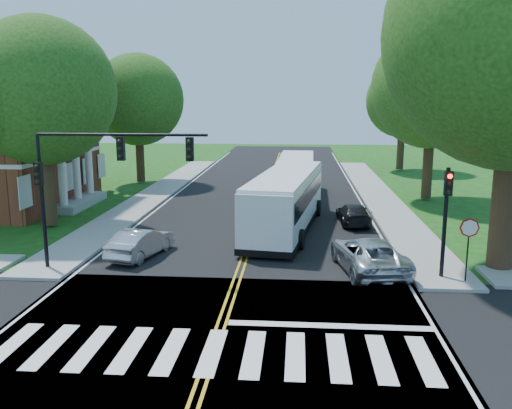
# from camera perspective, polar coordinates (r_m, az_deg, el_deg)

# --- Properties ---
(ground) EXTENTS (140.00, 140.00, 0.00)m
(ground) POSITION_cam_1_polar(r_m,az_deg,el_deg) (16.67, -4.37, -14.49)
(ground) COLOR #1B3F0F
(ground) RESTS_ON ground
(road) EXTENTS (14.00, 96.00, 0.01)m
(road) POSITION_cam_1_polar(r_m,az_deg,el_deg) (33.70, 0.33, -1.13)
(road) COLOR black
(road) RESTS_ON ground
(cross_road) EXTENTS (60.00, 12.00, 0.01)m
(cross_road) POSITION_cam_1_polar(r_m,az_deg,el_deg) (16.67, -4.37, -14.47)
(cross_road) COLOR black
(cross_road) RESTS_ON ground
(center_line) EXTENTS (0.36, 70.00, 0.01)m
(center_line) POSITION_cam_1_polar(r_m,az_deg,el_deg) (37.61, 0.77, 0.18)
(center_line) COLOR gold
(center_line) RESTS_ON road
(edge_line_w) EXTENTS (0.12, 70.00, 0.01)m
(edge_line_w) POSITION_cam_1_polar(r_m,az_deg,el_deg) (38.64, -9.34, 0.33)
(edge_line_w) COLOR silver
(edge_line_w) RESTS_ON road
(edge_line_e) EXTENTS (0.12, 70.00, 0.01)m
(edge_line_e) POSITION_cam_1_polar(r_m,az_deg,el_deg) (37.78, 11.12, 0.02)
(edge_line_e) COLOR silver
(edge_line_e) RESTS_ON road
(crosswalk) EXTENTS (12.60, 3.00, 0.01)m
(crosswalk) POSITION_cam_1_polar(r_m,az_deg,el_deg) (16.22, -4.65, -15.20)
(crosswalk) COLOR silver
(crosswalk) RESTS_ON road
(stop_bar) EXTENTS (6.60, 0.40, 0.01)m
(stop_bar) POSITION_cam_1_polar(r_m,az_deg,el_deg) (17.98, 7.81, -12.52)
(stop_bar) COLOR silver
(stop_bar) RESTS_ON road
(sidewalk_nw) EXTENTS (2.60, 40.00, 0.15)m
(sidewalk_nw) POSITION_cam_1_polar(r_m,az_deg,el_deg) (41.86, -10.37, 1.22)
(sidewalk_nw) COLOR gray
(sidewalk_nw) RESTS_ON ground
(sidewalk_ne) EXTENTS (2.60, 40.00, 0.15)m
(sidewalk_ne) POSITION_cam_1_polar(r_m,az_deg,el_deg) (40.89, 12.74, 0.89)
(sidewalk_ne) COLOR gray
(sidewalk_ne) RESTS_ON ground
(tree_west_near) EXTENTS (8.00, 8.00, 11.40)m
(tree_west_near) POSITION_cam_1_polar(r_m,az_deg,el_deg) (32.01, -21.64, 11.00)
(tree_west_near) COLOR #362815
(tree_west_near) RESTS_ON ground
(tree_west_far) EXTENTS (7.60, 7.60, 10.67)m
(tree_west_far) POSITION_cam_1_polar(r_m,az_deg,el_deg) (46.79, -12.34, 10.71)
(tree_west_far) COLOR #362815
(tree_west_far) RESTS_ON ground
(tree_east_mid) EXTENTS (8.40, 8.40, 11.93)m
(tree_east_mid) POSITION_cam_1_polar(r_m,az_deg,el_deg) (39.88, 18.09, 11.61)
(tree_east_mid) COLOR #362815
(tree_east_mid) RESTS_ON ground
(tree_east_far) EXTENTS (7.20, 7.20, 10.34)m
(tree_east_far) POSITION_cam_1_polar(r_m,az_deg,el_deg) (55.75, 15.22, 10.48)
(tree_east_far) COLOR #362815
(tree_east_far) RESTS_ON ground
(signal_nw) EXTENTS (7.15, 0.46, 5.66)m
(signal_nw) POSITION_cam_1_polar(r_m,az_deg,el_deg) (22.98, -16.62, 3.65)
(signal_nw) COLOR black
(signal_nw) RESTS_ON ground
(signal_ne) EXTENTS (0.30, 0.46, 4.40)m
(signal_ne) POSITION_cam_1_polar(r_m,az_deg,el_deg) (22.45, 19.39, -0.35)
(signal_ne) COLOR black
(signal_ne) RESTS_ON ground
(stop_sign) EXTENTS (0.76, 0.08, 2.53)m
(stop_sign) POSITION_cam_1_polar(r_m,az_deg,el_deg) (22.44, 21.51, -2.95)
(stop_sign) COLOR black
(stop_sign) RESTS_ON ground
(bus_lead) EXTENTS (4.33, 12.46, 3.16)m
(bus_lead) POSITION_cam_1_polar(r_m,az_deg,el_deg) (29.73, 3.18, 0.47)
(bus_lead) COLOR silver
(bus_lead) RESTS_ON road
(bus_follow) EXTENTS (3.03, 11.59, 2.98)m
(bus_follow) POSITION_cam_1_polar(r_m,az_deg,el_deg) (38.81, 4.20, 2.85)
(bus_follow) COLOR silver
(bus_follow) RESTS_ON road
(hatchback) EXTENTS (2.35, 4.24, 1.33)m
(hatchback) POSITION_cam_1_polar(r_m,az_deg,el_deg) (25.42, -12.04, -3.95)
(hatchback) COLOR #B1B4B8
(hatchback) RESTS_ON road
(suv) EXTENTS (3.24, 5.50, 1.44)m
(suv) POSITION_cam_1_polar(r_m,az_deg,el_deg) (23.35, 11.77, -5.16)
(suv) COLOR silver
(suv) RESTS_ON road
(dark_sedan) EXTENTS (1.87, 4.15, 1.18)m
(dark_sedan) POSITION_cam_1_polar(r_m,az_deg,el_deg) (31.79, 10.23, -0.97)
(dark_sedan) COLOR black
(dark_sedan) RESTS_ON road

